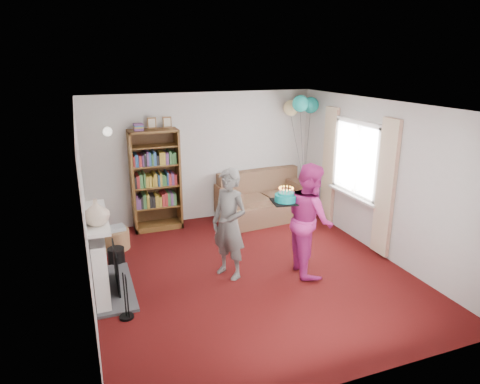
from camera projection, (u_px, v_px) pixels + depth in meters
name	position (u px, v px, depth m)	size (l,w,h in m)	color
ground	(250.00, 272.00, 6.51)	(5.00, 5.00, 0.00)	#380B08
wall_back	(203.00, 157.00, 8.37)	(4.50, 0.02, 2.50)	silver
wall_left	(84.00, 213.00, 5.37)	(0.02, 5.00, 2.50)	silver
wall_right	(380.00, 179.00, 6.89)	(0.02, 5.00, 2.50)	silver
ceiling	(251.00, 105.00, 5.76)	(4.50, 5.00, 0.01)	white
fireplace	(103.00, 257.00, 5.82)	(0.55, 1.80, 1.12)	#3F3F42
window_bay	(355.00, 173.00, 7.42)	(0.14, 2.02, 2.20)	white
wall_sconce	(107.00, 132.00, 7.46)	(0.16, 0.23, 0.16)	gold
bookcase	(155.00, 181.00, 7.95)	(0.89, 0.42, 2.10)	#472B14
sofa	(263.00, 201.00, 8.63)	(1.77, 0.94, 0.94)	brown
wicker_basket	(116.00, 239.00, 7.25)	(0.45, 0.45, 0.40)	#88613F
person_striped	(229.00, 224.00, 6.16)	(0.60, 0.39, 1.64)	black
person_magenta	(310.00, 219.00, 6.30)	(0.82, 0.64, 1.68)	#B02375
birthday_cake	(286.00, 198.00, 6.18)	(0.39, 0.39, 0.22)	black
balloons	(301.00, 106.00, 8.36)	(0.65, 0.70, 1.76)	#3F3F3F
mantel_vase	(96.00, 212.00, 5.27)	(0.32, 0.32, 0.33)	beige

